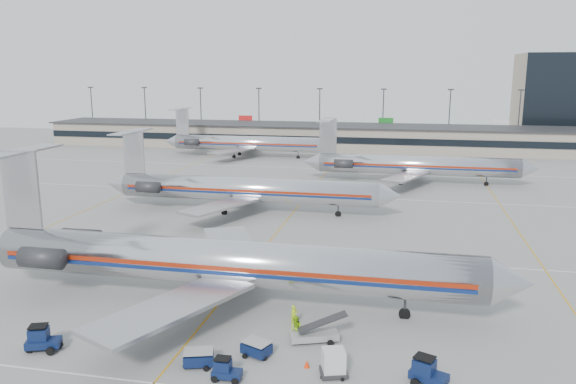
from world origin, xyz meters
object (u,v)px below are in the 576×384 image
(jet_second_row, at_px, (241,189))
(uld_container, at_px, (334,363))
(tug_center, at_px, (225,370))
(belt_loader, at_px, (315,334))
(jet_foreground, at_px, (218,261))

(jet_second_row, xyz_separation_m, uld_container, (18.82, -42.08, -2.41))
(jet_second_row, distance_m, tug_center, 45.75)
(tug_center, distance_m, belt_loader, 8.20)
(uld_container, bearing_deg, jet_second_row, 96.86)
(tug_center, relative_size, belt_loader, 0.44)
(jet_second_row, height_order, uld_container, jet_second_row)
(jet_foreground, relative_size, belt_loader, 11.25)
(tug_center, xyz_separation_m, belt_loader, (4.96, 6.53, -0.11))
(jet_foreground, distance_m, jet_second_row, 32.88)
(jet_second_row, bearing_deg, uld_container, -65.90)
(jet_second_row, bearing_deg, belt_loader, -65.82)
(tug_center, relative_size, uld_container, 0.93)
(jet_foreground, distance_m, belt_loader, 11.42)
(jet_second_row, bearing_deg, jet_foreground, -76.98)
(tug_center, distance_m, uld_container, 7.20)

